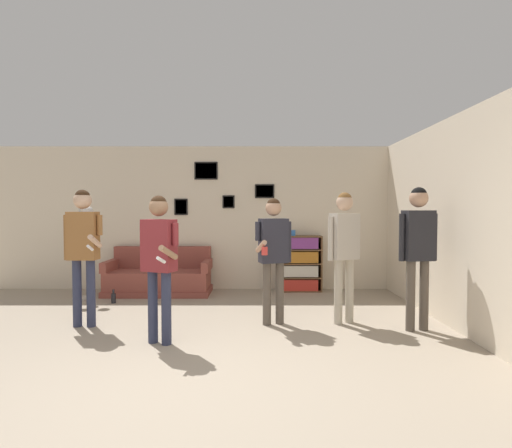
{
  "coord_description": "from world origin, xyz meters",
  "views": [
    {
      "loc": [
        0.71,
        -3.41,
        1.51
      ],
      "look_at": [
        0.73,
        2.06,
        1.31
      ],
      "focal_mm": 28.0,
      "sensor_mm": 36.0,
      "label": 1
    }
  ],
  "objects_px": {
    "couch": "(158,278)",
    "floor_lamp": "(78,230)",
    "person_player_foreground_center": "(157,253)",
    "person_watcher_holding_cup": "(272,247)",
    "person_spectator_far_right": "(416,242)",
    "bottle_on_floor": "(112,298)",
    "bookshelf": "(298,263)",
    "person_player_foreground_left": "(81,242)",
    "drinking_cup": "(292,233)",
    "person_spectator_near_bookshelf": "(343,243)"
  },
  "relations": [
    {
      "from": "bottle_on_floor",
      "to": "drinking_cup",
      "type": "height_order",
      "value": "drinking_cup"
    },
    {
      "from": "bookshelf",
      "to": "bottle_on_floor",
      "type": "distance_m",
      "value": 3.28
    },
    {
      "from": "person_player_foreground_left",
      "to": "person_spectator_near_bookshelf",
      "type": "distance_m",
      "value": 3.39
    },
    {
      "from": "person_player_foreground_left",
      "to": "drinking_cup",
      "type": "xyz_separation_m",
      "value": [
        2.91,
        2.25,
        -0.02
      ]
    },
    {
      "from": "person_player_foreground_left",
      "to": "person_watcher_holding_cup",
      "type": "bearing_deg",
      "value": 2.49
    },
    {
      "from": "floor_lamp",
      "to": "person_watcher_holding_cup",
      "type": "bearing_deg",
      "value": -24.86
    },
    {
      "from": "couch",
      "to": "bottle_on_floor",
      "type": "relative_size",
      "value": 8.27
    },
    {
      "from": "couch",
      "to": "person_player_foreground_center",
      "type": "distance_m",
      "value": 2.88
    },
    {
      "from": "bookshelf",
      "to": "person_watcher_holding_cup",
      "type": "xyz_separation_m",
      "value": [
        -0.57,
        -2.14,
        0.51
      ]
    },
    {
      "from": "person_spectator_near_bookshelf",
      "to": "person_spectator_far_right",
      "type": "relative_size",
      "value": 0.97
    },
    {
      "from": "person_spectator_near_bookshelf",
      "to": "person_spectator_far_right",
      "type": "distance_m",
      "value": 0.91
    },
    {
      "from": "floor_lamp",
      "to": "person_spectator_far_right",
      "type": "height_order",
      "value": "person_spectator_far_right"
    },
    {
      "from": "person_watcher_holding_cup",
      "to": "person_spectator_near_bookshelf",
      "type": "xyz_separation_m",
      "value": [
        0.94,
        0.05,
        0.06
      ]
    },
    {
      "from": "person_player_foreground_center",
      "to": "drinking_cup",
      "type": "bearing_deg",
      "value": 58.53
    },
    {
      "from": "person_player_foreground_left",
      "to": "bookshelf",
      "type": "bearing_deg",
      "value": 36.69
    },
    {
      "from": "bookshelf",
      "to": "floor_lamp",
      "type": "bearing_deg",
      "value": -169.91
    },
    {
      "from": "bookshelf",
      "to": "person_spectator_near_bookshelf",
      "type": "relative_size",
      "value": 0.59
    },
    {
      "from": "bookshelf",
      "to": "person_spectator_far_right",
      "type": "bearing_deg",
      "value": -63.38
    },
    {
      "from": "person_watcher_holding_cup",
      "to": "bottle_on_floor",
      "type": "height_order",
      "value": "person_watcher_holding_cup"
    },
    {
      "from": "person_spectator_far_right",
      "to": "drinking_cup",
      "type": "bearing_deg",
      "value": 118.75
    },
    {
      "from": "floor_lamp",
      "to": "person_watcher_holding_cup",
      "type": "xyz_separation_m",
      "value": [
        3.19,
        -1.48,
        -0.16
      ]
    },
    {
      "from": "person_player_foreground_left",
      "to": "person_spectator_near_bookshelf",
      "type": "bearing_deg",
      "value": 2.67
    },
    {
      "from": "couch",
      "to": "drinking_cup",
      "type": "bearing_deg",
      "value": 4.76
    },
    {
      "from": "couch",
      "to": "person_player_foreground_left",
      "type": "bearing_deg",
      "value": -103.04
    },
    {
      "from": "person_spectator_far_right",
      "to": "couch",
      "type": "bearing_deg",
      "value": 149.51
    },
    {
      "from": "couch",
      "to": "floor_lamp",
      "type": "relative_size",
      "value": 1.18
    },
    {
      "from": "person_spectator_far_right",
      "to": "person_player_foreground_left",
      "type": "bearing_deg",
      "value": 177.78
    },
    {
      "from": "floor_lamp",
      "to": "bottle_on_floor",
      "type": "xyz_separation_m",
      "value": [
        0.65,
        -0.29,
        -1.09
      ]
    },
    {
      "from": "person_watcher_holding_cup",
      "to": "person_spectator_near_bookshelf",
      "type": "relative_size",
      "value": 0.95
    },
    {
      "from": "floor_lamp",
      "to": "person_spectator_far_right",
      "type": "relative_size",
      "value": 0.88
    },
    {
      "from": "person_player_foreground_center",
      "to": "drinking_cup",
      "type": "xyz_separation_m",
      "value": [
        1.78,
        2.9,
        0.05
      ]
    },
    {
      "from": "bottle_on_floor",
      "to": "couch",
      "type": "bearing_deg",
      "value": 53.46
    },
    {
      "from": "person_player_foreground_left",
      "to": "person_spectator_near_bookshelf",
      "type": "height_order",
      "value": "person_player_foreground_left"
    },
    {
      "from": "couch",
      "to": "drinking_cup",
      "type": "xyz_separation_m",
      "value": [
        2.43,
        0.2,
        0.8
      ]
    },
    {
      "from": "person_spectator_far_right",
      "to": "bottle_on_floor",
      "type": "height_order",
      "value": "person_spectator_far_right"
    },
    {
      "from": "couch",
      "to": "person_spectator_far_right",
      "type": "distance_m",
      "value": 4.44
    },
    {
      "from": "person_player_foreground_center",
      "to": "person_spectator_far_right",
      "type": "bearing_deg",
      "value": 8.92
    },
    {
      "from": "couch",
      "to": "bookshelf",
      "type": "xyz_separation_m",
      "value": [
        2.55,
        0.2,
        0.23
      ]
    },
    {
      "from": "person_player_foreground_left",
      "to": "bottle_on_floor",
      "type": "xyz_separation_m",
      "value": [
        -0.09,
        1.29,
        -1.01
      ]
    },
    {
      "from": "floor_lamp",
      "to": "bottle_on_floor",
      "type": "height_order",
      "value": "floor_lamp"
    },
    {
      "from": "bookshelf",
      "to": "person_spectator_near_bookshelf",
      "type": "xyz_separation_m",
      "value": [
        0.37,
        -2.09,
        0.56
      ]
    },
    {
      "from": "person_spectator_near_bookshelf",
      "to": "bottle_on_floor",
      "type": "distance_m",
      "value": 3.78
    },
    {
      "from": "bottle_on_floor",
      "to": "drinking_cup",
      "type": "distance_m",
      "value": 3.29
    },
    {
      "from": "bottle_on_floor",
      "to": "bookshelf",
      "type": "bearing_deg",
      "value": 17.15
    },
    {
      "from": "person_player_foreground_center",
      "to": "person_watcher_holding_cup",
      "type": "height_order",
      "value": "person_player_foreground_center"
    },
    {
      "from": "floor_lamp",
      "to": "person_player_foreground_center",
      "type": "xyz_separation_m",
      "value": [
        1.87,
        -2.23,
        -0.15
      ]
    },
    {
      "from": "floor_lamp",
      "to": "person_player_foreground_left",
      "type": "bearing_deg",
      "value": -65.0
    },
    {
      "from": "person_player_foreground_center",
      "to": "person_spectator_far_right",
      "type": "distance_m",
      "value": 3.14
    },
    {
      "from": "person_watcher_holding_cup",
      "to": "person_spectator_far_right",
      "type": "bearing_deg",
      "value": -8.64
    },
    {
      "from": "floor_lamp",
      "to": "person_player_foreground_center",
      "type": "height_order",
      "value": "person_player_foreground_center"
    }
  ]
}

